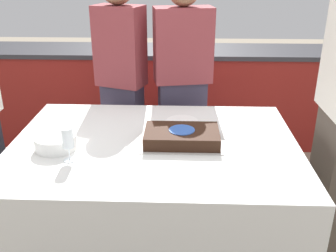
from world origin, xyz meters
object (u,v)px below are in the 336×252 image
Objects in this scene: person_cutting_cake at (182,85)px; plate_stack at (56,142)px; cake at (182,137)px; wine_glass at (68,139)px; person_standing_back at (122,80)px.

plate_stack is at bearing 42.42° from person_cutting_cake.
wine_glass reaches higher than cake.
cake is 0.28× the size of person_cutting_cake.
person_standing_back is (0.12, 1.04, -0.01)m from wine_glass.
wine_glass is at bearing -49.94° from plate_stack.
person_cutting_cake is at bearing 53.20° from plate_stack.
person_cutting_cake is 0.99× the size of person_standing_back.
person_standing_back is at bearing -10.77° from person_cutting_cake.
plate_stack is at bearing 130.06° from wine_glass.
wine_glass is at bearing 50.41° from person_cutting_cake.
person_standing_back reaches higher than wine_glass.
person_cutting_cake reaches higher than cake.
plate_stack is 1.24× the size of wine_glass.
cake is at bearing 8.05° from plate_stack.
person_cutting_cake reaches higher than plate_stack.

